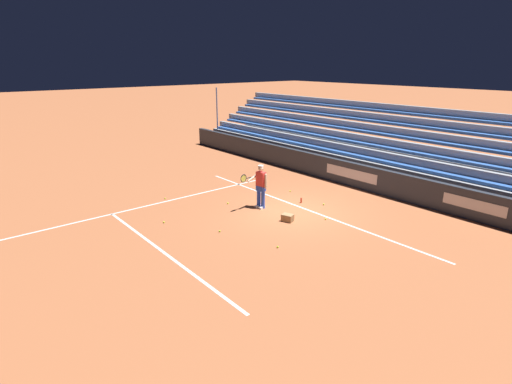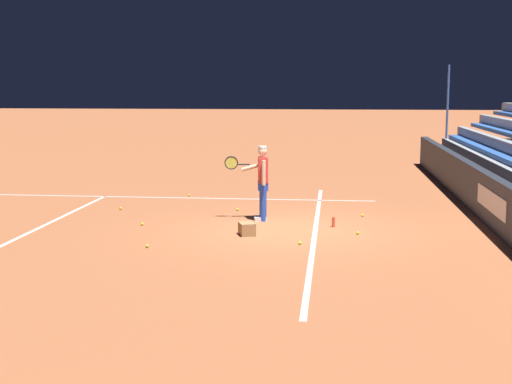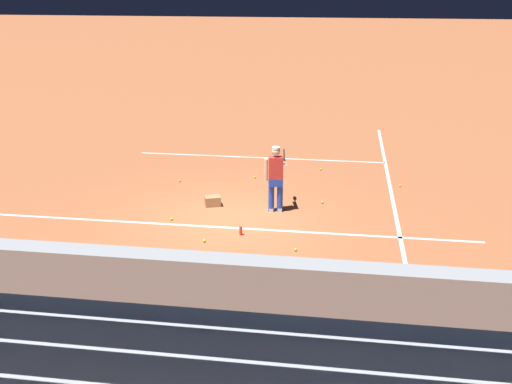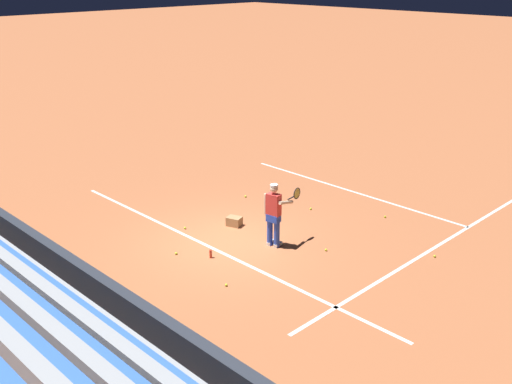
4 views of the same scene
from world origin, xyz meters
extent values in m
plane|color=#B7663D|center=(0.00, 0.00, 0.00)|extent=(160.00, 160.00, 0.00)
cube|color=white|center=(0.00, -0.50, 0.00)|extent=(12.00, 0.10, 0.01)
cube|color=white|center=(4.11, 4.00, 0.00)|extent=(0.10, 12.00, 0.01)
cube|color=white|center=(0.00, 5.50, 0.00)|extent=(8.22, 0.10, 0.01)
cube|color=#2D333D|center=(0.00, -4.38, 0.55)|extent=(27.03, 0.24, 1.10)
cube|color=silver|center=(0.59, -4.25, 0.61)|extent=(2.80, 0.01, 0.44)
cube|color=blue|center=(0.00, -5.38, 1.18)|extent=(25.17, 0.40, 0.12)
cube|color=#9EA3A8|center=(0.00, -5.66, 1.33)|extent=(25.68, 0.24, 0.45)
cylinder|color=blue|center=(0.95, 0.71, 0.44)|extent=(0.15, 0.15, 0.88)
cylinder|color=blue|center=(1.17, 0.75, 0.44)|extent=(0.15, 0.15, 0.88)
cube|color=white|center=(0.94, 0.77, 0.04)|extent=(0.15, 0.29, 0.09)
cube|color=white|center=(1.16, 0.81, 0.04)|extent=(0.15, 0.29, 0.09)
cube|color=blue|center=(1.06, 0.73, 0.80)|extent=(0.37, 0.27, 0.20)
cube|color=red|center=(1.06, 0.73, 1.17)|extent=(0.39, 0.27, 0.58)
sphere|color=beige|center=(1.06, 0.74, 1.60)|extent=(0.21, 0.21, 0.21)
cylinder|color=white|center=(1.06, 0.74, 1.69)|extent=(0.20, 0.20, 0.05)
cylinder|color=beige|center=(0.82, 0.69, 1.13)|extent=(0.09, 0.09, 0.56)
cylinder|color=beige|center=(1.27, 0.97, 1.22)|extent=(0.18, 0.59, 0.24)
cylinder|color=black|center=(1.23, 1.21, 1.27)|extent=(0.08, 0.30, 0.03)
torus|color=black|center=(1.18, 1.48, 1.31)|extent=(0.07, 0.31, 0.31)
cylinder|color=#D6D14C|center=(1.18, 1.48, 1.31)|extent=(0.05, 0.27, 0.27)
cube|color=#A87F51|center=(-0.63, 0.90, 0.13)|extent=(0.48, 0.42, 0.26)
sphere|color=#CCE533|center=(0.14, 3.34, 0.03)|extent=(0.07, 0.07, 0.07)
sphere|color=#CCE533|center=(2.23, 1.48, 0.03)|extent=(0.07, 0.07, 0.07)
sphere|color=#CCE533|center=(2.07, 4.41, 0.03)|extent=(0.07, 0.07, 0.07)
sphere|color=#CCE533|center=(-1.42, -0.25, 0.03)|extent=(0.07, 0.07, 0.07)
sphere|color=#CCE533|center=(-0.33, -1.39, 0.03)|extent=(0.07, 0.07, 0.07)
sphere|color=#CCE533|center=(4.39, 3.15, 0.03)|extent=(0.07, 0.07, 0.07)
sphere|color=#CCE533|center=(-2.00, 2.65, 0.03)|extent=(0.07, 0.07, 0.07)
sphere|color=#CCE533|center=(1.77, -1.57, 0.03)|extent=(0.07, 0.07, 0.07)
cylinder|color=#EA4C33|center=(0.43, -0.89, 0.11)|extent=(0.07, 0.07, 0.22)
camera|label=1|loc=(-10.15, 10.29, 5.46)|focal=28.00mm
camera|label=2|loc=(-15.01, -0.87, 3.06)|focal=50.00mm
camera|label=3|loc=(2.62, -13.53, 5.68)|focal=42.00mm
camera|label=4|loc=(10.84, -9.59, 6.89)|focal=42.00mm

